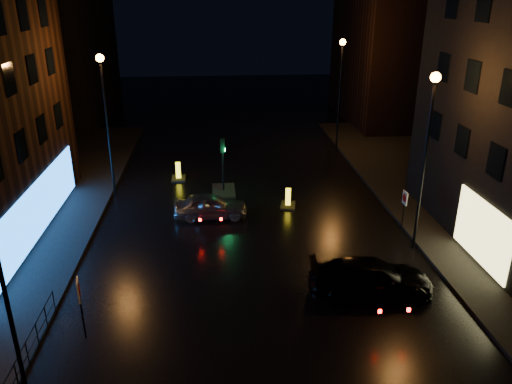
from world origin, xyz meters
The scene contains 15 objects.
ground centered at (0.00, 0.00, 0.00)m, with size 120.00×120.00×0.00m, color black.
pavement_right centered at (14.00, 8.00, 0.07)m, with size 12.00×44.00×0.15m, color black.
building_far_left centered at (-16.00, 35.00, 7.00)m, with size 8.00×16.00×14.00m, color black.
building_far_right centered at (15.00, 32.00, 6.00)m, with size 8.00×14.00×12.00m, color black.
street_lamp_lfar centered at (-7.80, 14.00, 5.56)m, with size 0.44×0.44×8.37m.
street_lamp_rnear centered at (7.80, 6.00, 5.56)m, with size 0.44×0.44×8.37m.
street_lamp_rfar centered at (7.80, 22.00, 5.56)m, with size 0.44×0.44×8.37m.
traffic_signal centered at (-1.20, 14.00, 0.50)m, with size 1.40×2.40×3.45m.
guard_railing centered at (-8.00, -1.00, 0.74)m, with size 0.05×6.04×1.00m.
silver_hatchback centered at (-1.99, 10.32, 0.68)m, with size 1.60×3.97×1.35m, color #A2A4AA.
dark_sedan centered at (4.50, 2.27, 0.73)m, with size 2.05×5.04×1.46m, color black.
bollard_near centered at (2.45, 11.44, 0.24)m, with size 1.07×1.39×1.10m.
bollard_far centered at (-4.11, 16.48, 0.26)m, with size 0.92×1.36×1.17m.
road_sign_left centered at (-6.50, 0.37, 1.80)m, with size 0.18×0.58×2.41m.
road_sign_right centered at (7.90, 7.90, 1.61)m, with size 0.09×0.52×2.15m.
Camera 1 is at (-1.67, -14.75, 11.54)m, focal length 35.00 mm.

